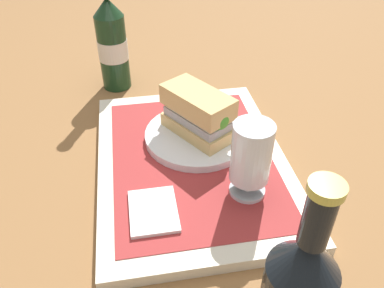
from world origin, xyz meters
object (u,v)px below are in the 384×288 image
sandwich (199,113)px  second_bottle (112,43)px  plate (197,136)px  beer_glass (251,158)px

sandwich → second_bottle: bearing=175.7°
plate → second_bottle: 0.31m
second_bottle → sandwich: bearing=28.3°
plate → second_bottle: second_bottle is taller
plate → beer_glass: bearing=19.4°
plate → second_bottle: bearing=-151.7°
plate → sandwich: sandwich is taller
sandwich → beer_glass: (0.14, 0.05, 0.01)m
sandwich → second_bottle: 0.30m
plate → sandwich: bearing=32.6°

